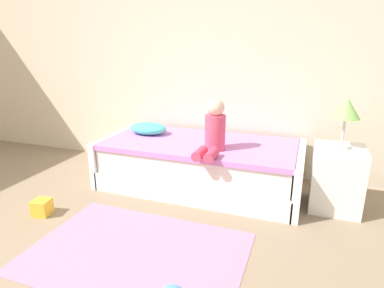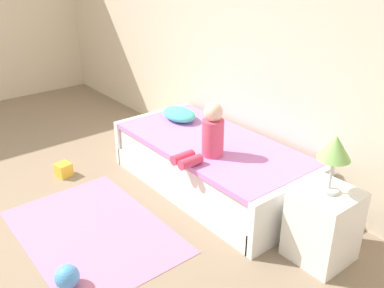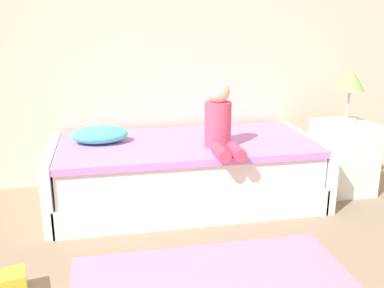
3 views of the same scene
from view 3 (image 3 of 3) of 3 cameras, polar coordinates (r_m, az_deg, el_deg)
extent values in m
cube|color=beige|center=(3.87, -10.73, 16.00)|extent=(7.20, 0.10, 2.90)
cube|color=white|center=(3.58, -0.79, -5.83)|extent=(2.00, 1.00, 0.20)
cube|color=white|center=(3.51, -0.81, -2.42)|extent=(1.94, 0.94, 0.25)
cube|color=#C67FD1|center=(3.46, -0.82, -0.07)|extent=(1.98, 0.98, 0.05)
cube|color=white|center=(3.50, -17.49, -4.52)|extent=(0.07, 1.00, 0.50)
cube|color=white|center=(3.84, 14.34, -2.45)|extent=(0.07, 1.00, 0.50)
cube|color=white|center=(3.94, 19.02, -1.61)|extent=(0.44, 0.44, 0.60)
cylinder|color=silver|center=(3.86, 19.44, 2.85)|extent=(0.15, 0.15, 0.03)
cylinder|color=silver|center=(3.83, 19.63, 4.81)|extent=(0.02, 0.02, 0.24)
cone|color=#8CCC66|center=(3.80, 19.93, 7.92)|extent=(0.24, 0.24, 0.18)
cylinder|color=#E04C6B|center=(3.29, 3.39, 2.55)|extent=(0.20, 0.20, 0.34)
sphere|color=beige|center=(3.24, 3.46, 6.79)|extent=(0.17, 0.17, 0.17)
cylinder|color=#D83F60|center=(3.03, 3.78, -1.11)|extent=(0.09, 0.22, 0.09)
cylinder|color=#D83F60|center=(3.06, 5.77, -0.99)|extent=(0.09, 0.22, 0.09)
ellipsoid|color=#4CCCBC|center=(3.48, -11.92, 1.21)|extent=(0.44, 0.30, 0.13)
cube|color=yellow|center=(2.63, -22.34, -16.59)|extent=(0.17, 0.17, 0.14)
camera|label=1|loc=(1.66, 74.64, 6.66)|focal=30.53mm
camera|label=2|loc=(3.58, 70.13, 19.00)|focal=39.53mm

